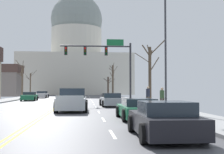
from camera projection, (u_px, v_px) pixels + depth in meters
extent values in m
cube|color=#4A4A4F|center=(45.00, 115.00, 19.01)|extent=(14.00, 180.00, 0.06)
cube|color=yellow|center=(44.00, 115.00, 19.00)|extent=(0.10, 176.40, 0.00)
cube|color=yellow|center=(47.00, 115.00, 19.03)|extent=(0.10, 176.40, 0.00)
cube|color=silver|center=(112.00, 134.00, 10.88)|extent=(0.12, 2.20, 0.00)
cube|color=silver|center=(103.00, 119.00, 16.05)|extent=(0.12, 2.20, 0.00)
cube|color=silver|center=(99.00, 112.00, 21.23)|extent=(0.12, 2.20, 0.00)
cube|color=silver|center=(96.00, 107.00, 26.40)|extent=(0.12, 2.20, 0.00)
cube|color=silver|center=(94.00, 104.00, 31.58)|extent=(0.12, 2.20, 0.00)
cube|color=silver|center=(93.00, 102.00, 36.75)|extent=(0.12, 2.20, 0.00)
cube|color=silver|center=(92.00, 101.00, 41.92)|extent=(0.12, 2.20, 0.00)
cube|color=silver|center=(91.00, 99.00, 47.10)|extent=(0.12, 2.20, 0.00)
cube|color=silver|center=(90.00, 98.00, 52.27)|extent=(0.12, 2.20, 0.00)
cube|color=silver|center=(90.00, 97.00, 57.44)|extent=(0.12, 2.20, 0.00)
cube|color=silver|center=(89.00, 97.00, 62.62)|extent=(0.12, 2.20, 0.00)
cube|color=silver|center=(89.00, 96.00, 67.79)|extent=(0.12, 2.20, 0.00)
cube|color=silver|center=(89.00, 96.00, 72.97)|extent=(0.12, 2.20, 0.00)
cube|color=silver|center=(88.00, 95.00, 78.14)|extent=(0.12, 2.20, 0.00)
cube|color=silver|center=(88.00, 95.00, 83.31)|extent=(0.12, 2.20, 0.00)
cube|color=silver|center=(15.00, 108.00, 25.76)|extent=(0.12, 2.20, 0.00)
cube|color=silver|center=(27.00, 105.00, 30.93)|extent=(0.12, 2.20, 0.00)
cube|color=silver|center=(35.00, 102.00, 36.11)|extent=(0.12, 2.20, 0.00)
cube|color=silver|center=(41.00, 101.00, 41.28)|extent=(0.12, 2.20, 0.00)
cube|color=silver|center=(46.00, 99.00, 46.45)|extent=(0.12, 2.20, 0.00)
cube|color=silver|center=(50.00, 98.00, 51.63)|extent=(0.12, 2.20, 0.00)
cube|color=silver|center=(53.00, 98.00, 56.80)|extent=(0.12, 2.20, 0.00)
cube|color=silver|center=(56.00, 97.00, 61.97)|extent=(0.12, 2.20, 0.00)
cube|color=silver|center=(58.00, 96.00, 67.15)|extent=(0.12, 2.20, 0.00)
cube|color=silver|center=(60.00, 96.00, 72.32)|extent=(0.12, 2.20, 0.00)
cube|color=silver|center=(61.00, 95.00, 77.50)|extent=(0.12, 2.20, 0.00)
cube|color=silver|center=(63.00, 95.00, 82.67)|extent=(0.12, 2.20, 0.00)
cube|color=gray|center=(175.00, 113.00, 19.80)|extent=(3.00, 180.00, 0.14)
cylinder|color=#28282D|center=(130.00, 73.00, 33.34)|extent=(0.22, 0.22, 6.66)
cylinder|color=#28282D|center=(96.00, 46.00, 33.10)|extent=(7.80, 0.16, 0.16)
cube|color=black|center=(106.00, 51.00, 33.18)|extent=(0.32, 0.28, 0.92)
sphere|color=red|center=(106.00, 49.00, 33.03)|extent=(0.22, 0.22, 0.22)
sphere|color=#332B05|center=(106.00, 51.00, 33.02)|extent=(0.22, 0.22, 0.22)
sphere|color=black|center=(106.00, 54.00, 33.01)|extent=(0.22, 0.22, 0.22)
cube|color=black|center=(85.00, 51.00, 32.97)|extent=(0.32, 0.28, 0.92)
sphere|color=red|center=(85.00, 48.00, 32.82)|extent=(0.22, 0.22, 0.22)
sphere|color=#332B05|center=(85.00, 51.00, 32.81)|extent=(0.22, 0.22, 0.22)
sphere|color=black|center=(85.00, 53.00, 32.80)|extent=(0.22, 0.22, 0.22)
cube|color=black|center=(66.00, 51.00, 32.77)|extent=(0.32, 0.28, 0.92)
sphere|color=red|center=(66.00, 48.00, 32.62)|extent=(0.22, 0.22, 0.22)
sphere|color=#332B05|center=(66.00, 51.00, 32.61)|extent=(0.22, 0.22, 0.22)
sphere|color=black|center=(66.00, 53.00, 32.60)|extent=(0.22, 0.22, 0.22)
cube|color=#146033|center=(115.00, 42.00, 33.34)|extent=(1.90, 0.06, 0.70)
cylinder|color=#333338|center=(166.00, 51.00, 21.12)|extent=(0.14, 0.14, 8.37)
cube|color=beige|center=(76.00, 75.00, 91.39)|extent=(32.47, 21.90, 11.69)
cylinder|color=beige|center=(77.00, 43.00, 91.79)|extent=(15.35, 15.35, 8.49)
sphere|color=gray|center=(77.00, 20.00, 92.07)|extent=(15.79, 15.79, 15.79)
cube|color=#9EA3A8|center=(111.00, 101.00, 28.31)|extent=(1.88, 4.68, 0.66)
cube|color=#232D38|center=(111.00, 95.00, 28.08)|extent=(1.60, 2.21, 0.44)
cylinder|color=black|center=(101.00, 102.00, 29.62)|extent=(0.24, 0.65, 0.64)
cylinder|color=black|center=(118.00, 102.00, 29.83)|extent=(0.24, 0.65, 0.64)
cylinder|color=black|center=(103.00, 104.00, 26.77)|extent=(0.24, 0.65, 0.64)
cylinder|color=black|center=(122.00, 104.00, 26.98)|extent=(0.24, 0.65, 0.64)
cube|color=#ADB2B7|center=(72.00, 103.00, 22.05)|extent=(2.09, 5.42, 0.77)
cube|color=#1E2833|center=(73.00, 93.00, 22.83)|extent=(1.86, 1.86, 0.70)
cube|color=#ADB2B7|center=(70.00, 97.00, 19.44)|extent=(1.83, 0.13, 0.22)
cylinder|color=black|center=(61.00, 105.00, 23.57)|extent=(0.29, 0.80, 0.80)
cylinder|color=black|center=(86.00, 105.00, 23.72)|extent=(0.29, 0.80, 0.80)
cylinder|color=black|center=(56.00, 107.00, 20.36)|extent=(0.29, 0.80, 0.80)
cylinder|color=black|center=(85.00, 107.00, 20.50)|extent=(0.29, 0.80, 0.80)
cube|color=#1E7247|center=(138.00, 111.00, 16.27)|extent=(1.85, 4.40, 0.57)
cube|color=#232D38|center=(139.00, 102.00, 15.95)|extent=(1.62, 1.98, 0.40)
cylinder|color=black|center=(118.00, 111.00, 17.53)|extent=(0.22, 0.64, 0.64)
cylinder|color=black|center=(149.00, 111.00, 17.70)|extent=(0.22, 0.64, 0.64)
cylinder|color=black|center=(125.00, 116.00, 14.82)|extent=(0.22, 0.64, 0.64)
cylinder|color=black|center=(160.00, 115.00, 15.00)|extent=(0.22, 0.64, 0.64)
cube|color=black|center=(163.00, 123.00, 10.21)|extent=(1.90, 4.25, 0.63)
cube|color=#232D38|center=(166.00, 108.00, 9.90)|extent=(1.64, 1.81, 0.44)
cylinder|color=black|center=(131.00, 124.00, 11.44)|extent=(0.23, 0.64, 0.64)
cylinder|color=black|center=(178.00, 123.00, 11.58)|extent=(0.23, 0.64, 0.64)
cylinder|color=black|center=(144.00, 134.00, 8.83)|extent=(0.23, 0.64, 0.64)
cylinder|color=black|center=(204.00, 133.00, 8.97)|extent=(0.23, 0.64, 0.64)
cube|color=#1E7247|center=(30.00, 97.00, 41.69)|extent=(1.87, 4.38, 0.66)
cube|color=#232D38|center=(30.00, 93.00, 41.80)|extent=(1.59, 1.92, 0.40)
cylinder|color=black|center=(35.00, 99.00, 40.45)|extent=(0.24, 0.65, 0.64)
cylinder|color=black|center=(21.00, 99.00, 40.24)|extent=(0.24, 0.65, 0.64)
cylinder|color=black|center=(37.00, 98.00, 43.12)|extent=(0.24, 0.65, 0.64)
cylinder|color=black|center=(25.00, 98.00, 42.91)|extent=(0.24, 0.65, 0.64)
cube|color=silver|center=(42.00, 95.00, 54.13)|extent=(1.91, 4.70, 0.67)
cube|color=#232D38|center=(42.00, 92.00, 54.39)|extent=(1.64, 2.17, 0.41)
cylinder|color=black|center=(46.00, 96.00, 52.75)|extent=(0.23, 0.64, 0.64)
cylinder|color=black|center=(35.00, 96.00, 52.62)|extent=(0.23, 0.64, 0.64)
cylinder|color=black|center=(48.00, 96.00, 55.63)|extent=(0.23, 0.64, 0.64)
cylinder|color=black|center=(38.00, 96.00, 55.50)|extent=(0.23, 0.64, 0.64)
cube|color=#6B6056|center=(65.00, 94.00, 63.76)|extent=(2.01, 4.58, 0.63)
cube|color=#232D38|center=(65.00, 92.00, 63.91)|extent=(1.71, 2.23, 0.48)
cylinder|color=black|center=(69.00, 95.00, 62.48)|extent=(0.24, 0.65, 0.64)
cylinder|color=black|center=(60.00, 95.00, 62.25)|extent=(0.24, 0.65, 0.64)
cylinder|color=black|center=(69.00, 95.00, 65.26)|extent=(0.24, 0.65, 0.64)
cylinder|color=black|center=(61.00, 95.00, 65.02)|extent=(0.24, 0.65, 0.64)
cube|color=black|center=(68.00, 94.00, 75.55)|extent=(1.92, 4.54, 0.62)
cube|color=#232D38|center=(68.00, 91.00, 75.96)|extent=(1.64, 2.04, 0.46)
cylinder|color=black|center=(72.00, 94.00, 74.27)|extent=(0.24, 0.65, 0.64)
cylinder|color=black|center=(65.00, 94.00, 74.05)|extent=(0.24, 0.65, 0.64)
cylinder|color=black|center=(72.00, 94.00, 77.03)|extent=(0.24, 0.65, 0.64)
cylinder|color=black|center=(65.00, 94.00, 76.82)|extent=(0.24, 0.65, 0.64)
cylinder|color=brown|center=(113.00, 81.00, 61.28)|extent=(0.38, 0.38, 6.39)
cylinder|color=brown|center=(111.00, 70.00, 61.72)|extent=(0.86, 0.88, 0.81)
cylinder|color=brown|center=(113.00, 65.00, 60.75)|extent=(0.20, 1.40, 0.98)
cylinder|color=brown|center=(111.00, 75.00, 61.68)|extent=(0.64, 0.88, 1.29)
cylinder|color=brown|center=(114.00, 74.00, 60.91)|extent=(0.30, 0.94, 0.87)
cylinder|color=brown|center=(113.00, 69.00, 60.49)|extent=(0.43, 1.82, 0.98)
cylinder|color=brown|center=(111.00, 67.00, 61.27)|extent=(0.80, 0.31, 0.86)
cylinder|color=brown|center=(115.00, 69.00, 61.41)|extent=(1.04, 0.13, 1.32)
cylinder|color=brown|center=(22.00, 81.00, 52.87)|extent=(0.30, 0.30, 5.68)
cylinder|color=brown|center=(21.00, 75.00, 52.29)|extent=(0.17, 1.32, 1.07)
cylinder|color=brown|center=(24.00, 69.00, 52.72)|extent=(0.62, 0.61, 1.26)
cylinder|color=brown|center=(23.00, 67.00, 53.59)|extent=(0.12, 1.27, 0.82)
cylinder|color=brown|center=(23.00, 65.00, 52.52)|extent=(0.41, 1.05, 1.49)
cylinder|color=brown|center=(22.00, 73.00, 53.36)|extent=(0.53, 1.03, 0.89)
cylinder|color=brown|center=(19.00, 64.00, 52.45)|extent=(1.09, 1.10, 1.42)
cylinder|color=brown|center=(20.00, 75.00, 53.28)|extent=(1.23, 0.94, 0.87)
cylinder|color=#423328|center=(108.00, 86.00, 69.91)|extent=(0.37, 0.37, 4.32)
cylinder|color=#423328|center=(110.00, 80.00, 69.38)|extent=(0.71, 1.34, 0.89)
cylinder|color=#423328|center=(106.00, 80.00, 70.08)|extent=(1.14, 0.46, 1.00)
cylinder|color=#423328|center=(111.00, 81.00, 69.62)|extent=(1.59, 0.93, 1.09)
cylinder|color=#423328|center=(109.00, 82.00, 70.02)|extent=(0.71, 0.17, 0.85)
cylinder|color=#4C3D2D|center=(30.00, 85.00, 62.48)|extent=(0.26, 0.26, 4.80)
cylinder|color=#4C3D2D|center=(28.00, 78.00, 62.96)|extent=(1.20, 1.04, 0.84)
cylinder|color=#4C3D2D|center=(34.00, 73.00, 62.60)|extent=(1.42, 0.15, 1.46)
cylinder|color=#4C3D2D|center=(31.00, 74.00, 63.26)|extent=(0.23, 1.42, 0.97)
cylinder|color=#4C3D2D|center=(28.00, 77.00, 62.50)|extent=(1.08, 0.08, 1.37)
cylinder|color=#4C3D2D|center=(31.00, 76.00, 62.95)|extent=(0.16, 0.86, 0.79)
cylinder|color=#4C3D2D|center=(150.00, 76.00, 27.82)|extent=(0.28, 0.28, 5.44)
cylinder|color=#4C3D2D|center=(142.00, 58.00, 27.96)|extent=(1.42, 0.33, 0.99)
cylinder|color=#4C3D2D|center=(146.00, 51.00, 27.79)|extent=(0.87, 0.32, 1.08)
cylinder|color=#4C3D2D|center=(148.00, 50.00, 28.27)|extent=(0.19, 0.78, 1.05)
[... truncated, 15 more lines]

